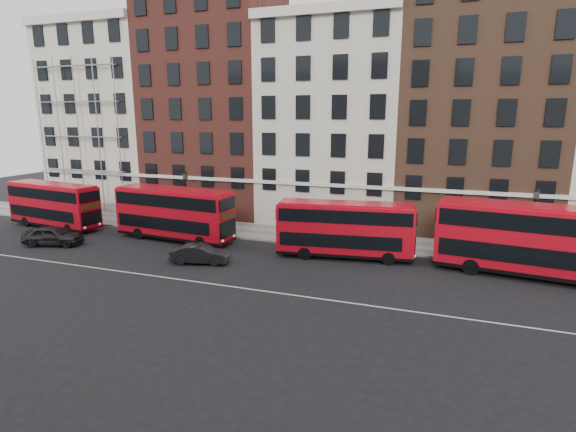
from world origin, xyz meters
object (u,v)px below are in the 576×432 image
(bus_c, at_px, (344,228))
(car_front, at_px, (200,254))
(bus_d, at_px, (528,239))
(bus_a, at_px, (53,204))
(bus_b, at_px, (174,213))
(car_rear, at_px, (53,236))

(bus_c, bearing_deg, car_front, -161.12)
(bus_d, distance_m, car_front, 21.65)
(bus_a, height_order, bus_d, bus_d)
(bus_a, distance_m, bus_d, 39.00)
(bus_b, bearing_deg, car_front, -37.07)
(bus_a, relative_size, car_rear, 2.19)
(bus_a, distance_m, car_rear, 6.62)
(bus_c, bearing_deg, car_rear, -176.15)
(bus_b, height_order, bus_c, bus_b)
(bus_a, bearing_deg, bus_d, 7.66)
(bus_b, bearing_deg, bus_a, -174.75)
(bus_d, relative_size, car_front, 2.83)
(bus_b, height_order, car_rear, bus_b)
(bus_c, xyz_separation_m, car_rear, (-22.59, -4.56, -1.42))
(bus_a, relative_size, car_front, 2.48)
(bus_d, bearing_deg, bus_c, -172.86)
(bus_c, height_order, car_rear, bus_c)
(bus_c, bearing_deg, bus_d, -7.52)
(bus_c, height_order, car_front, bus_c)
(bus_d, xyz_separation_m, car_rear, (-34.42, -4.57, -1.74))
(bus_b, distance_m, car_rear, 9.59)
(car_rear, bearing_deg, bus_a, 27.80)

